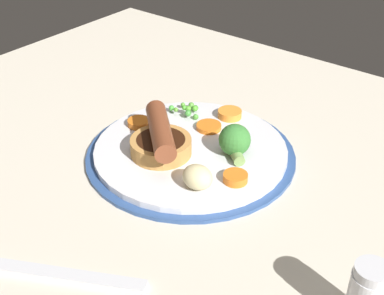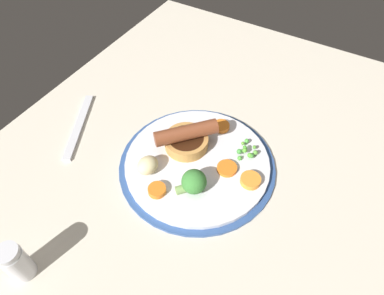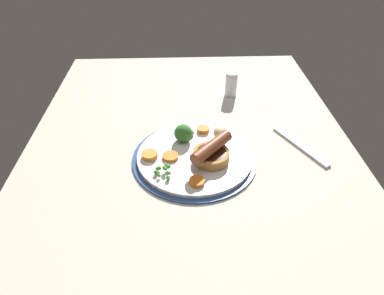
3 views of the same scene
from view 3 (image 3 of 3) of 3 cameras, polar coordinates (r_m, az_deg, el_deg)
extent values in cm
cube|color=beige|center=(83.82, -0.35, -0.89)|extent=(110.00, 80.00, 3.00)
cylinder|color=#2D4C84|center=(79.48, 0.43, -1.77)|extent=(28.88, 28.88, 0.50)
cylinder|color=silver|center=(79.19, 0.43, -1.52)|extent=(26.57, 26.57, 1.40)
cylinder|color=#BC8442|center=(76.57, 3.23, -1.42)|extent=(8.23, 8.23, 2.25)
cylinder|color=#33190C|center=(75.96, 3.25, -0.85)|extent=(6.59, 6.59, 0.30)
cylinder|color=brown|center=(75.01, 3.29, 0.08)|extent=(10.55, 9.97, 2.80)
sphere|color=#51A930|center=(74.13, -5.52, -3.43)|extent=(0.92, 0.92, 0.92)
sphere|color=green|center=(73.06, -4.42, -3.59)|extent=(0.73, 0.73, 0.73)
sphere|color=green|center=(74.13, -3.97, -3.18)|extent=(0.98, 0.98, 0.98)
sphere|color=#479435|center=(73.18, -4.52, -3.55)|extent=(0.75, 0.75, 0.75)
sphere|color=#569938|center=(73.33, -6.04, -4.10)|extent=(0.90, 0.90, 0.90)
sphere|color=#53A532|center=(73.58, -4.60, -3.36)|extent=(0.94, 0.94, 0.94)
sphere|color=#509332|center=(72.47, -5.53, -4.68)|extent=(0.72, 0.72, 0.72)
sphere|color=green|center=(71.85, -4.04, -5.01)|extent=(0.85, 0.85, 0.85)
sphere|color=#579431|center=(72.52, -3.79, -4.29)|extent=(0.70, 0.70, 0.70)
sphere|color=#47953B|center=(74.11, -5.75, -3.54)|extent=(0.89, 0.89, 0.89)
sphere|color=#4C9E38|center=(75.26, -4.39, -3.00)|extent=(0.84, 0.84, 0.84)
sphere|color=#387A33|center=(81.81, -1.49, 2.43)|extent=(4.31, 4.31, 4.31)
cylinder|color=#7A9E56|center=(83.99, -0.50, 2.31)|extent=(2.36, 2.33, 1.51)
ellipsoid|color=beige|center=(83.32, 4.72, 2.47)|extent=(4.50, 3.96, 3.00)
cylinder|color=orange|center=(77.71, -3.61, -1.49)|extent=(4.79, 4.79, 0.71)
cylinder|color=orange|center=(71.16, 0.84, -5.70)|extent=(3.38, 3.38, 0.92)
cylinder|color=orange|center=(78.18, -7.08, -1.28)|extent=(4.86, 4.86, 1.11)
cylinder|color=orange|center=(85.96, 1.90, 3.03)|extent=(4.35, 4.35, 1.06)
cube|color=silver|center=(87.11, 17.57, 0.25)|extent=(16.74, 9.66, 0.60)
cylinder|color=silver|center=(104.26, 6.53, 10.21)|extent=(3.51, 3.51, 6.27)
cylinder|color=silver|center=(102.66, 6.68, 12.01)|extent=(3.33, 3.33, 1.00)
camera|label=1|loc=(1.13, 28.68, 29.02)|focal=50.00mm
camera|label=2|loc=(0.96, -14.50, 36.86)|focal=32.00mm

